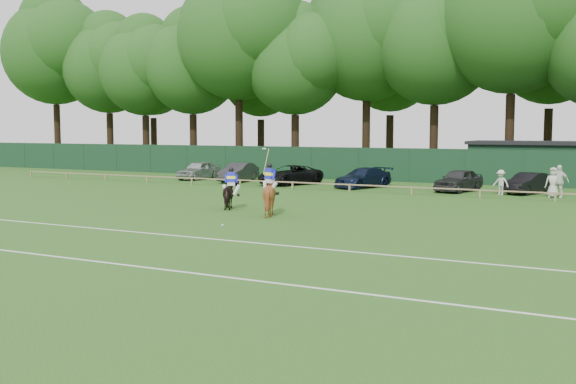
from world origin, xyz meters
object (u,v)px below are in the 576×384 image
Objects in this scene: sedan_navy at (363,178)px; hatch_grey at (459,180)px; spectator_right at (553,182)px; utility_shed at (530,162)px; horse_chestnut at (270,195)px; suv_black at (290,175)px; polo_ball at (223,225)px; spectator_left at (501,182)px; sedan_grey at (239,172)px; estate_black at (528,183)px; spectator_mid at (559,181)px; horse_dark at (231,194)px; sedan_silver at (199,170)px.

hatch_grey is (6.34, 0.13, 0.05)m from sedan_navy.
utility_shed is (-2.65, 9.91, 0.67)m from spectator_right.
suv_black is (-6.92, 15.33, -0.25)m from horse_chestnut.
spectator_right is (17.42, -0.94, 0.19)m from suv_black.
polo_ball is at bearing -105.67° from utility_shed.
sedan_navy is 9.15m from spectator_left.
sedan_navy is (-1.51, 15.53, -0.28)m from horse_chestnut.
sedan_navy is 19.45m from polo_ball.
sedan_grey is 0.94× the size of sedan_navy.
sedan_grey is 9.91m from sedan_navy.
spectator_mid is (1.90, -1.77, 0.30)m from estate_black.
polo_ball is at bearing -50.21° from suv_black.
horse_dark is 16.34m from hatch_grey.
spectator_right is (5.67, -1.28, 0.16)m from hatch_grey.
spectator_left reaches higher than horse_dark.
sedan_silver is 2.24× the size of spectator_mid.
utility_shed is (7.85, 24.30, 0.60)m from horse_chestnut.
utility_shed reaches higher than horse_dark.
polo_ball is at bearing -51.67° from sedan_silver.
sedan_silver reaches higher than hatch_grey.
spectator_mid is 0.31m from spectator_right.
sedan_silver is 24.42m from estate_black.
horse_dark is 25.42m from utility_shed.
suv_black is at bearing -154.46° from estate_black.
estate_black is (24.42, -0.37, -0.08)m from sedan_silver.
spectator_left is at bearing -156.43° from horse_dark.
horse_chestnut is 25.54m from utility_shed.
spectator_left is at bearing 67.46° from polo_ball.
spectator_mid reaches higher than suv_black.
spectator_left is (23.10, -2.00, 0.03)m from sedan_silver.
hatch_grey is 5.82m from spectator_right.
horse_dark is 1.15× the size of spectator_left.
hatch_grey is 2.98m from spectator_left.
spectator_mid is at bearing 17.03° from suv_black.
utility_shed is (19.27, 8.54, 0.83)m from sedan_grey.
sedan_navy is 50.56× the size of polo_ball.
horse_chestnut reaches higher than estate_black.
spectator_right is at bearing 0.78° from hatch_grey.
spectator_mid is (17.72, -0.94, 0.26)m from suv_black.
sedan_silver is at bearing -165.65° from sedan_navy.
hatch_grey is 46.43× the size of polo_ball.
sedan_navy is 6.34m from hatch_grey.
utility_shed is at bearing 61.53° from sedan_navy.
spectator_right is 10.28m from utility_shed.
suv_black is 17.44m from spectator_right.
horse_chestnut reaches higher than sedan_navy.
utility_shed is at bearing 74.33° from polo_ball.
horse_dark is 0.41× the size of hatch_grey.
sedan_silver is at bearing -177.71° from spectator_mid.
spectator_left is 3.23m from spectator_mid.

